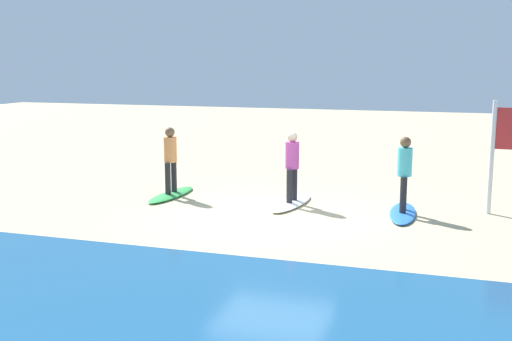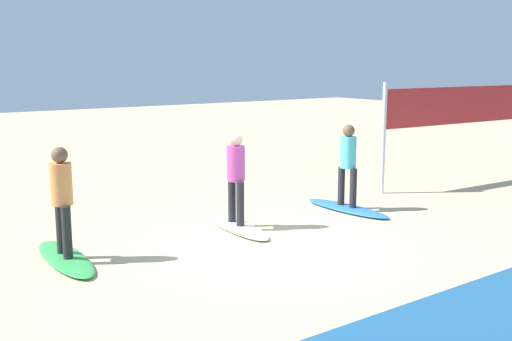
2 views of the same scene
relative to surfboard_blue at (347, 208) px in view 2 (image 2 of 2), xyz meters
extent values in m
plane|color=#CCB789|center=(2.67, 1.01, -0.04)|extent=(60.00, 60.00, 0.00)
ellipsoid|color=blue|center=(0.00, 0.00, 0.00)|extent=(0.66, 2.12, 0.09)
cylinder|color=#232328|center=(-0.01, 0.16, 0.43)|extent=(0.14, 0.14, 0.78)
cylinder|color=#232328|center=(0.01, -0.16, 0.43)|extent=(0.14, 0.14, 0.78)
cylinder|color=#4CC6D1|center=(0.00, 0.00, 1.14)|extent=(0.32, 0.32, 0.62)
sphere|color=brown|center=(0.00, 0.00, 1.56)|extent=(0.24, 0.24, 0.24)
ellipsoid|color=white|center=(2.56, -0.19, 0.00)|extent=(0.79, 2.15, 0.09)
cylinder|color=#232328|center=(2.58, -0.03, 0.43)|extent=(0.14, 0.14, 0.78)
cylinder|color=#232328|center=(2.54, -0.35, 0.43)|extent=(0.14, 0.14, 0.78)
cylinder|color=#B74293|center=(2.56, -0.19, 1.14)|extent=(0.32, 0.32, 0.62)
sphere|color=beige|center=(2.56, -0.19, 1.56)|extent=(0.24, 0.24, 0.24)
ellipsoid|color=green|center=(5.66, -0.18, 0.00)|extent=(0.66, 2.12, 0.09)
cylinder|color=#232328|center=(5.67, -0.02, 0.43)|extent=(0.14, 0.14, 0.78)
cylinder|color=#232328|center=(5.65, -0.34, 0.43)|extent=(0.14, 0.14, 0.78)
cylinder|color=#E58C4C|center=(5.66, -0.18, 1.14)|extent=(0.32, 0.32, 0.62)
sphere|color=brown|center=(5.66, -0.18, 1.56)|extent=(0.24, 0.24, 0.24)
cylinder|color=silver|center=(-1.79, -0.71, 1.21)|extent=(0.10, 0.10, 2.50)
cube|color=red|center=(-6.29, -0.47, 1.85)|extent=(8.99, 0.51, 0.90)
camera|label=1|loc=(-1.01, 13.66, 3.29)|focal=43.84mm
camera|label=2|loc=(8.50, 8.59, 2.90)|focal=42.85mm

